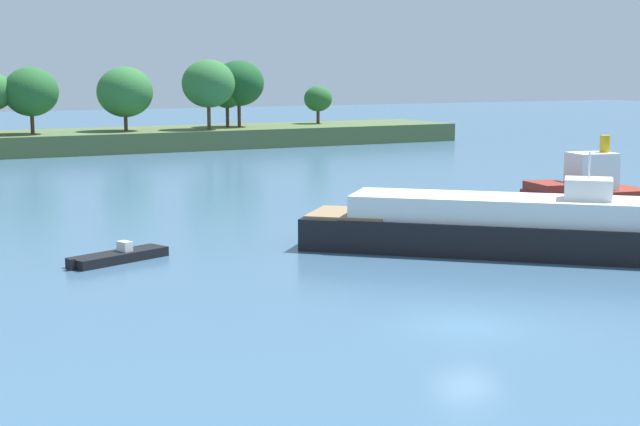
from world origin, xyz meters
The scene contains 5 objects.
ground_plane centered at (0.00, 0.00, 0.00)m, with size 400.00×400.00×0.00m, color #3D607F.
treeline_island centered at (18.56, 85.67, 3.45)m, with size 67.73×13.82×10.87m.
tugboat centered at (26.22, 21.94, 1.33)m, with size 9.05×5.31×5.14m.
white_riverboat centered at (11.58, 10.53, 1.42)m, with size 20.97×19.85×5.54m.
fishing_skiff centered at (-8.29, 18.60, 0.27)m, with size 5.64×3.32×0.99m.
Camera 1 is at (-21.76, -29.38, 9.80)m, focal length 54.53 mm.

